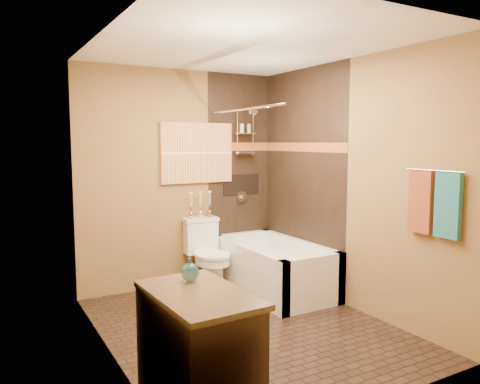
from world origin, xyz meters
TOP-DOWN VIEW (x-y plane):
  - floor at (0.00, 0.00)m, footprint 3.00×3.00m
  - wall_left at (-1.20, 0.00)m, footprint 0.02×3.00m
  - wall_right at (1.20, 0.00)m, footprint 0.02×3.00m
  - wall_back at (0.00, 1.50)m, footprint 2.40×0.02m
  - wall_front at (0.00, -1.50)m, footprint 2.40×0.02m
  - ceiling at (0.00, 0.00)m, footprint 3.00×3.00m
  - alcove_tile_back at (0.78, 1.49)m, footprint 0.85×0.01m
  - alcove_tile_right at (1.19, 0.75)m, footprint 0.01×1.50m
  - mosaic_band_back at (0.78, 1.48)m, footprint 0.85×0.01m
  - mosaic_band_right at (1.18, 0.75)m, footprint 0.01×1.50m
  - alcove_niche at (0.80, 1.48)m, footprint 0.50×0.01m
  - shower_fixtures at (0.80, 1.38)m, footprint 0.24×0.33m
  - curtain_rod at (0.40, 0.75)m, footprint 0.03×1.55m
  - towel_bar at (1.15, -1.05)m, footprint 0.02×0.55m
  - towel_teal at (1.16, -1.18)m, footprint 0.05×0.22m
  - towel_rust at (1.16, -0.92)m, footprint 0.05×0.22m
  - sunset_painting at (0.20, 1.48)m, footprint 0.90×0.04m
  - vanity_mirror at (-1.19, -1.00)m, footprint 0.01×1.00m
  - bathtub at (0.80, 0.75)m, footprint 0.80×1.50m
  - toilet at (0.20, 1.21)m, footprint 0.42×0.61m
  - vanity at (-0.92, -1.00)m, footprint 0.56×0.89m
  - teal_bottle at (-0.87, -0.77)m, footprint 0.15×0.15m
  - bud_vases at (0.20, 1.39)m, footprint 0.30×0.06m

SIDE VIEW (x-z plane):
  - floor at x=0.00m, z-range 0.00..0.00m
  - bathtub at x=0.80m, z-range -0.05..0.50m
  - vanity at x=-0.92m, z-range 0.00..0.77m
  - toilet at x=0.20m, z-range 0.00..0.80m
  - teal_bottle at x=-0.87m, z-range 0.75..0.94m
  - bud_vases at x=0.20m, z-range 0.81..1.11m
  - alcove_niche at x=0.80m, z-range 1.02..1.27m
  - towel_teal at x=1.16m, z-range 0.92..1.44m
  - towel_rust at x=1.16m, z-range 0.92..1.44m
  - wall_left at x=-1.20m, z-range 0.00..2.50m
  - wall_right at x=1.20m, z-range 0.00..2.50m
  - wall_back at x=0.00m, z-range 0.00..2.50m
  - wall_front at x=0.00m, z-range 0.00..2.50m
  - alcove_tile_back at x=0.78m, z-range 0.00..2.50m
  - alcove_tile_right at x=1.19m, z-range 0.00..2.50m
  - towel_bar at x=1.15m, z-range 1.44..1.46m
  - vanity_mirror at x=-1.19m, z-range 1.05..1.95m
  - sunset_painting at x=0.20m, z-range 1.20..1.90m
  - mosaic_band_back at x=0.78m, z-range 1.57..1.67m
  - mosaic_band_right at x=1.18m, z-range 1.57..1.67m
  - shower_fixtures at x=0.80m, z-range 1.08..2.25m
  - curtain_rod at x=0.40m, z-range 2.01..2.03m
  - ceiling at x=0.00m, z-range 2.50..2.50m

